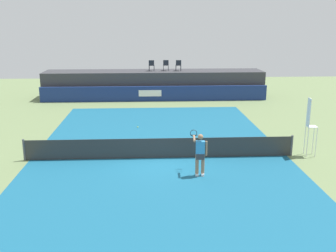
{
  "coord_description": "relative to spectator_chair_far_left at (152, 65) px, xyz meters",
  "views": [
    {
      "loc": [
        -0.54,
        -17.25,
        6.14
      ],
      "look_at": [
        0.47,
        2.0,
        1.0
      ],
      "focal_mm": 41.91,
      "sensor_mm": 36.0,
      "label": 1
    }
  ],
  "objects": [
    {
      "name": "tennis_net",
      "position": [
        0.2,
        -15.22,
        -2.22
      ],
      "size": [
        12.4,
        0.02,
        0.95
      ],
      "primitive_type": "cube",
      "color": "#2D2D2D",
      "rests_on": "ground"
    },
    {
      "name": "net_post_near",
      "position": [
        -6.0,
        -15.22,
        -2.19
      ],
      "size": [
        0.1,
        0.1,
        1.0
      ],
      "primitive_type": "cylinder",
      "color": "#4C4C51",
      "rests_on": "ground"
    },
    {
      "name": "spectator_chair_left",
      "position": [
        1.19,
        0.08,
        0.0
      ],
      "size": [
        0.45,
        0.45,
        0.89
      ],
      "color": "#1E232D",
      "rests_on": "spectator_platform"
    },
    {
      "name": "spectator_platform",
      "position": [
        0.2,
        0.08,
        -1.59
      ],
      "size": [
        18.0,
        2.8,
        2.2
      ],
      "primitive_type": "cube",
      "color": "#38383D",
      "rests_on": "ground"
    },
    {
      "name": "tennis_player",
      "position": [
        1.76,
        -17.42,
        -1.73
      ],
      "size": [
        0.62,
        1.16,
        1.77
      ],
      "color": "white",
      "rests_on": "court_inner"
    },
    {
      "name": "ground_plane",
      "position": [
        0.2,
        -12.22,
        -2.69
      ],
      "size": [
        48.0,
        48.0,
        0.0
      ],
      "primitive_type": "plane",
      "color": "#6B7F51"
    },
    {
      "name": "sponsor_wall",
      "position": [
        0.2,
        -1.72,
        -2.09
      ],
      "size": [
        18.0,
        0.22,
        1.2
      ],
      "color": "navy",
      "rests_on": "ground"
    },
    {
      "name": "umpire_chair",
      "position": [
        7.17,
        -15.21,
        -1.11
      ],
      "size": [
        0.47,
        0.47,
        2.76
      ],
      "color": "white",
      "rests_on": "ground"
    },
    {
      "name": "spectator_chair_center",
      "position": [
        2.22,
        -0.03,
        0.0
      ],
      "size": [
        0.45,
        0.45,
        0.89
      ],
      "color": "#1E232D",
      "rests_on": "spectator_platform"
    },
    {
      "name": "court_inner",
      "position": [
        0.2,
        -15.22,
        -2.69
      ],
      "size": [
        12.0,
        22.0,
        0.0
      ],
      "primitive_type": "cube",
      "color": "#16597A",
      "rests_on": "ground"
    },
    {
      "name": "spectator_chair_far_left",
      "position": [
        0.0,
        0.0,
        0.0
      ],
      "size": [
        0.47,
        0.47,
        0.89
      ],
      "color": "#1E232D",
      "rests_on": "spectator_platform"
    },
    {
      "name": "net_post_far",
      "position": [
        6.4,
        -15.22,
        -2.19
      ],
      "size": [
        0.1,
        0.1,
        1.0
      ],
      "primitive_type": "cylinder",
      "color": "#4C4C51",
      "rests_on": "ground"
    },
    {
      "name": "tennis_ball",
      "position": [
        -0.97,
        -9.75,
        -2.66
      ],
      "size": [
        0.07,
        0.07,
        0.07
      ],
      "primitive_type": "sphere",
      "color": "#D8EA33",
      "rests_on": "court_inner"
    }
  ]
}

